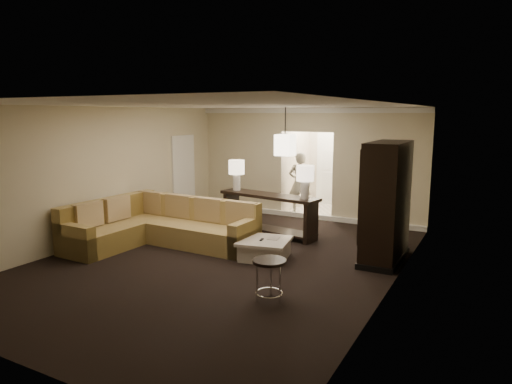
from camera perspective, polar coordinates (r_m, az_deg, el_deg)
The scene contains 19 objects.
ground at distance 8.46m, azimuth -4.24°, elevation -8.53°, with size 8.00×8.00×0.00m, color black.
wall_back at distance 11.67m, azimuth 6.30°, elevation 3.54°, with size 6.00×0.04×2.80m, color beige.
wall_front at distance 5.30m, azimuth -28.48°, elevation -5.11°, with size 6.00×0.04×2.80m, color beige.
wall_left at distance 10.06m, azimuth -18.91°, elevation 2.08°, with size 0.04×8.00×2.80m, color beige.
wall_right at distance 7.01m, azimuth 16.78°, elevation -0.95°, with size 0.04×8.00×2.80m, color beige.
ceiling at distance 8.04m, azimuth -4.49°, elevation 10.79°, with size 6.00×8.00×0.02m, color white.
crown_molding at distance 11.56m, azimuth 6.33°, elevation 10.09°, with size 6.00×0.10×0.12m, color white.
baseboard at distance 11.85m, azimuth 6.09°, elevation -2.93°, with size 6.00×0.10×0.12m, color white.
side_door at distance 12.15m, azimuth -9.03°, elevation 2.06°, with size 0.05×0.90×2.10m, color white.
foyer at distance 12.93m, azimuth 8.54°, elevation 3.65°, with size 1.44×2.02×2.80m.
sectional_sofa at distance 9.54m, azimuth -11.98°, elevation -4.26°, with size 3.21×2.54×0.94m.
coffee_table at distance 8.51m, azimuth 1.09°, elevation -7.09°, with size 1.05×1.05×0.38m.
console_table at distance 10.07m, azimuth 1.61°, elevation -2.35°, with size 2.41×0.87×0.91m.
armoire at distance 8.52m, azimuth 15.91°, elevation -1.53°, with size 0.65×1.51×2.17m.
drink_table at distance 6.60m, azimuth 1.68°, elevation -9.87°, with size 0.49×0.49×0.61m.
table_lamp_left at distance 10.47m, azimuth -2.45°, elevation 2.74°, with size 0.36×0.36×0.70m.
table_lamp_right at distance 9.44m, azimuth 6.16°, elevation 1.92°, with size 0.36×0.36×0.70m.
pendant_light at distance 10.43m, azimuth 3.66°, elevation 5.90°, with size 0.38×0.38×1.09m.
person at distance 12.12m, azimuth 5.51°, elevation 1.49°, with size 0.66×0.44×1.84m, color beige.
Camera 1 is at (4.35, -6.76, 2.65)m, focal length 32.00 mm.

